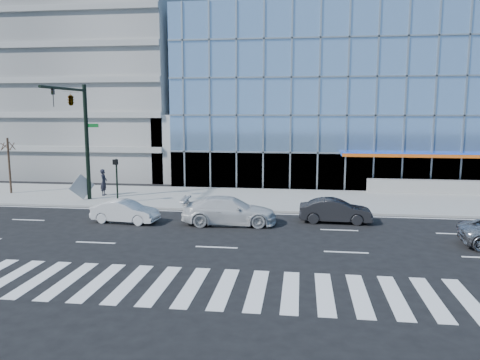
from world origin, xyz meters
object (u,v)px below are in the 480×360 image
at_px(street_tree_near, 8,145).
at_px(tilted_panel, 82,187).
at_px(white_sedan, 125,211).
at_px(dark_sedan, 335,211).
at_px(ped_signal_post, 116,174).
at_px(pedestrian, 104,182).
at_px(traffic_signal, 76,114).
at_px(white_suv, 229,211).

bearing_deg(street_tree_near, tilted_panel, -15.24).
distance_m(white_sedan, dark_sedan, 12.10).
height_order(ped_signal_post, white_sedan, ped_signal_post).
xyz_separation_m(ped_signal_post, white_sedan, (2.40, -4.73, -1.51)).
bearing_deg(white_sedan, ped_signal_post, 33.28).
distance_m(street_tree_near, pedestrian, 7.89).
distance_m(ped_signal_post, white_sedan, 5.51).
distance_m(traffic_signal, dark_sedan, 17.98).
relative_size(traffic_signal, tilted_panel, 6.15).
height_order(street_tree_near, white_sedan, street_tree_near).
height_order(street_tree_near, dark_sedan, street_tree_near).
bearing_deg(tilted_panel, white_suv, -68.62).
xyz_separation_m(traffic_signal, ped_signal_post, (2.50, 0.37, -4.02)).
bearing_deg(traffic_signal, ped_signal_post, 8.52).
bearing_deg(traffic_signal, pedestrian, 81.90).
xyz_separation_m(traffic_signal, pedestrian, (0.42, 2.97, -5.04)).
xyz_separation_m(street_tree_near, tilted_panel, (6.61, -1.80, -2.71)).
relative_size(dark_sedan, tilted_panel, 3.17).
bearing_deg(tilted_panel, white_sedan, -90.25).
distance_m(white_sedan, pedestrian, 8.60).
xyz_separation_m(white_sedan, tilted_panel, (-5.29, 5.49, 0.43)).
bearing_deg(ped_signal_post, white_suv, -27.47).
xyz_separation_m(traffic_signal, dark_sedan, (16.90, -2.77, -5.49)).
bearing_deg(street_tree_near, dark_sedan, -13.42).
height_order(dark_sedan, tilted_panel, tilted_panel).
bearing_deg(ped_signal_post, traffic_signal, -171.48).
bearing_deg(dark_sedan, white_sedan, 98.70).
bearing_deg(white_sedan, white_suv, -80.13).
height_order(traffic_signal, white_suv, traffic_signal).
relative_size(street_tree_near, white_sedan, 1.10).
distance_m(white_suv, tilted_panel, 12.40).
height_order(ped_signal_post, tilted_panel, ped_signal_post).
bearing_deg(white_sedan, pedestrian, 37.80).
height_order(street_tree_near, tilted_panel, street_tree_near).
bearing_deg(dark_sedan, pedestrian, 71.96).
bearing_deg(white_suv, traffic_signal, 66.17).
height_order(white_suv, white_sedan, white_suv).
bearing_deg(street_tree_near, pedestrian, 0.31).
bearing_deg(tilted_panel, ped_signal_post, -58.88).
bearing_deg(dark_sedan, white_suv, 102.68).
relative_size(street_tree_near, tilted_panel, 3.25).
distance_m(traffic_signal, tilted_panel, 5.24).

